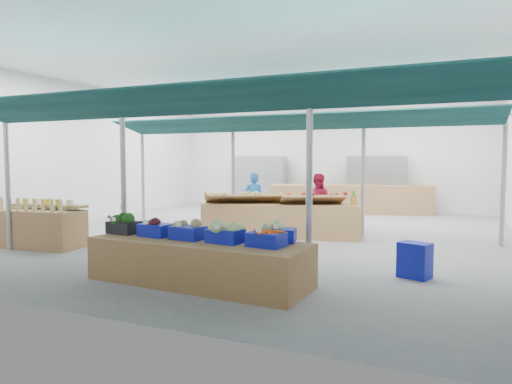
% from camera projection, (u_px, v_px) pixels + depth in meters
% --- Properties ---
extents(floor, '(13.00, 13.00, 0.00)m').
position_uv_depth(floor, '(260.00, 234.00, 11.64)').
color(floor, slate).
rests_on(floor, ground).
extents(hall, '(13.00, 13.00, 13.00)m').
position_uv_depth(hall, '(280.00, 133.00, 12.78)').
color(hall, silver).
rests_on(hall, ground).
extents(pole_grid, '(10.00, 4.60, 3.00)m').
position_uv_depth(pole_grid, '(260.00, 163.00, 9.62)').
color(pole_grid, gray).
rests_on(pole_grid, floor).
extents(awnings, '(9.50, 7.08, 0.30)m').
position_uv_depth(awnings, '(260.00, 117.00, 9.55)').
color(awnings, '#0A292A').
rests_on(awnings, pole_grid).
extents(back_shelving_left, '(2.00, 0.50, 2.00)m').
position_uv_depth(back_shelving_left, '(260.00, 182.00, 18.06)').
color(back_shelving_left, '#B23F33').
rests_on(back_shelving_left, floor).
extents(back_shelving_right, '(2.00, 0.50, 2.00)m').
position_uv_depth(back_shelving_right, '(376.00, 185.00, 16.28)').
color(back_shelving_right, '#B23F33').
rests_on(back_shelving_right, floor).
extents(bottle_shelf, '(1.87, 1.24, 1.08)m').
position_uv_depth(bottle_shelf, '(43.00, 227.00, 9.83)').
color(bottle_shelf, brown).
rests_on(bottle_shelf, floor).
extents(veg_counter, '(3.47, 1.33, 0.66)m').
position_uv_depth(veg_counter, '(199.00, 262.00, 6.91)').
color(veg_counter, brown).
rests_on(veg_counter, floor).
extents(fruit_counter, '(3.92, 1.72, 0.82)m').
position_uv_depth(fruit_counter, '(281.00, 220.00, 11.13)').
color(fruit_counter, brown).
rests_on(fruit_counter, floor).
extents(far_counter, '(5.64, 2.59, 1.00)m').
position_uv_depth(far_counter, '(349.00, 199.00, 16.14)').
color(far_counter, brown).
rests_on(far_counter, floor).
extents(crate_stack, '(0.56, 0.47, 0.57)m').
position_uv_depth(crate_stack, '(415.00, 260.00, 7.25)').
color(crate_stack, '#0E179D').
rests_on(crate_stack, floor).
extents(vendor_left, '(0.62, 0.48, 1.52)m').
position_uv_depth(vendor_left, '(254.00, 200.00, 12.59)').
color(vendor_left, '#1A65AF').
rests_on(vendor_left, floor).
extents(vendor_right, '(0.85, 0.73, 1.52)m').
position_uv_depth(vendor_right, '(317.00, 203.00, 11.88)').
color(vendor_right, '#B4163B').
rests_on(vendor_right, floor).
extents(crate_broccoli, '(0.54, 0.43, 0.35)m').
position_uv_depth(crate_broccoli, '(124.00, 224.00, 7.53)').
color(crate_broccoli, black).
rests_on(crate_broccoli, veg_counter).
extents(crate_beets, '(0.54, 0.43, 0.29)m').
position_uv_depth(crate_beets, '(156.00, 228.00, 7.24)').
color(crate_beets, '#0E179D').
rests_on(crate_beets, veg_counter).
extents(crate_celeriac, '(0.54, 0.43, 0.31)m').
position_uv_depth(crate_celeriac, '(188.00, 230.00, 6.96)').
color(crate_celeriac, '#0E179D').
rests_on(crate_celeriac, veg_counter).
extents(crate_cabbage, '(0.54, 0.43, 0.35)m').
position_uv_depth(crate_cabbage, '(225.00, 232.00, 6.67)').
color(crate_cabbage, '#0E179D').
rests_on(crate_cabbage, veg_counter).
extents(crate_carrots, '(0.54, 0.43, 0.29)m').
position_uv_depth(crate_carrots, '(266.00, 239.00, 6.37)').
color(crate_carrots, '#0E179D').
rests_on(crate_carrots, veg_counter).
extents(sparrow, '(0.12, 0.09, 0.11)m').
position_uv_depth(sparrow, '(112.00, 219.00, 7.49)').
color(sparrow, brown).
rests_on(sparrow, crate_broccoli).
extents(pole_ribbon, '(0.12, 0.12, 0.28)m').
position_uv_depth(pole_ribbon, '(123.00, 198.00, 9.67)').
color(pole_ribbon, red).
rests_on(pole_ribbon, pole_grid).
extents(apple_heap_yellow, '(2.02, 1.45, 0.27)m').
position_uv_depth(apple_heap_yellow, '(244.00, 197.00, 11.17)').
color(apple_heap_yellow, '#997247').
rests_on(apple_heap_yellow, fruit_counter).
extents(apple_heap_red, '(1.66, 1.27, 0.27)m').
position_uv_depth(apple_heap_red, '(313.00, 198.00, 10.86)').
color(apple_heap_red, '#997247').
rests_on(apple_heap_red, fruit_counter).
extents(pineapple, '(0.14, 0.14, 0.39)m').
position_uv_depth(pineapple, '(354.00, 198.00, 10.68)').
color(pineapple, '#8C6019').
rests_on(pineapple, fruit_counter).
extents(crate_extra, '(0.56, 0.45, 0.32)m').
position_uv_depth(crate_extra, '(279.00, 232.00, 6.75)').
color(crate_extra, '#0E179D').
rests_on(crate_extra, veg_counter).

